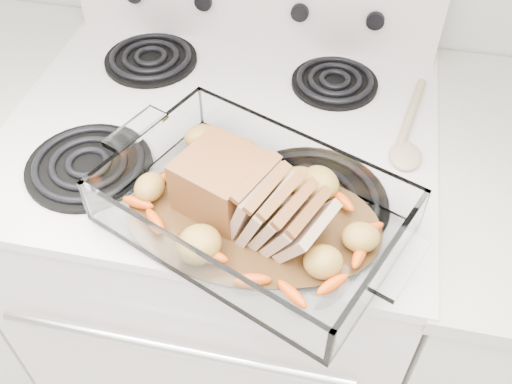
# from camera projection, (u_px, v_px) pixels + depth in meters

# --- Properties ---
(electric_range) EXTENTS (0.78, 0.70, 1.12)m
(electric_range) POSITION_uv_depth(u_px,v_px,m) (230.00, 267.00, 1.38)
(electric_range) COLOR white
(electric_range) RESTS_ON ground
(baking_dish) EXTENTS (0.42, 0.28, 0.08)m
(baking_dish) POSITION_uv_depth(u_px,v_px,m) (253.00, 214.00, 0.86)
(baking_dish) COLOR white
(baking_dish) RESTS_ON electric_range
(pork_roast) EXTENTS (0.24, 0.11, 0.09)m
(pork_roast) POSITION_uv_depth(u_px,v_px,m) (238.00, 197.00, 0.84)
(pork_roast) COLOR brown
(pork_roast) RESTS_ON baking_dish
(roast_vegetables) EXTENTS (0.34, 0.19, 0.04)m
(roast_vegetables) POSITION_uv_depth(u_px,v_px,m) (256.00, 194.00, 0.88)
(roast_vegetables) COLOR orange
(roast_vegetables) RESTS_ON baking_dish
(wooden_spoon) EXTENTS (0.06, 0.26, 0.02)m
(wooden_spoon) POSITION_uv_depth(u_px,v_px,m) (408.00, 136.00, 1.01)
(wooden_spoon) COLOR beige
(wooden_spoon) RESTS_ON electric_range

